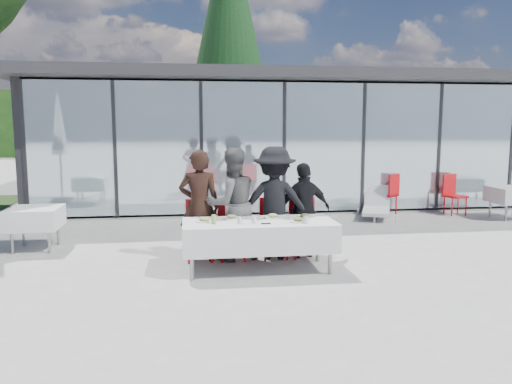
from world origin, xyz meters
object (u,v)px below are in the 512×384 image
Objects in this scene: dining_table at (259,235)px; spare_chair_a at (453,192)px; diner_d at (304,210)px; conifer_tree at (229,28)px; plate_a at (204,220)px; plate_extra at (298,220)px; plate_d at (305,216)px; diner_chair_c at (274,225)px; lounger at (376,206)px; diner_chair_a at (200,227)px; juice_bottle at (214,219)px; diner_chair_b at (232,226)px; folded_eyeglasses at (266,224)px; spare_table_right at (511,195)px; diner_c at (274,203)px; diner_chair_d at (303,224)px; diner_b at (232,204)px; spare_chair_b at (390,192)px; plate_c at (273,216)px; diner_a at (199,206)px; spare_table_left at (35,218)px; plate_b at (232,217)px.

spare_chair_a reaches higher than dining_table.
diner_d is 0.15× the size of conifer_tree.
plate_a and plate_extra have the same top height.
spare_chair_a reaches higher than plate_d.
diner_chair_c is 0.67× the size of lounger.
diner_chair_c is 0.09× the size of conifer_tree.
juice_bottle is (0.19, -0.86, 0.28)m from diner_chair_a.
folded_eyeglasses is (0.41, -0.98, 0.22)m from diner_chair_b.
spare_table_right is at bearing 22.92° from diner_chair_c.
diner_c reaches higher than spare_chair_a.
plate_d and plate_extra have the same top height.
dining_table is 5.18m from lounger.
diner_d is 1.71m from juice_bottle.
diner_c is at bearing -170.48° from diner_chair_d.
diner_chair_b is 0.09× the size of conifer_tree.
diner_b is at bearing 51.83° from plate_a.
dining_table is 1.14m from diner_chair_a.
juice_bottle is 7.83m from spare_table_right.
plate_a reaches higher than lounger.
spare_chair_a is (4.50, 3.28, 0.00)m from diner_chair_d.
spare_chair_a reaches higher than folded_eyeglasses.
diner_chair_d is 13.75m from conifer_tree.
lounger is (2.53, 3.17, -0.28)m from diner_chair_d.
plate_extra is (0.91, -0.79, -0.13)m from diner_b.
spare_chair_b is at bearing 40.32° from diner_chair_b.
conifer_tree reaches higher than spare_chair_a.
diner_d reaches higher than diner_chair_b.
spare_chair_b is (3.52, 3.66, -0.38)m from diner_c.
folded_eyeglasses is (-0.18, -0.46, -0.02)m from plate_c.
diner_d is at bearing -175.10° from diner_a.
diner_a is 1.64m from plate_extra.
diner_chair_b reaches higher than plate_a.
juice_bottle is (-0.68, -0.11, 0.28)m from dining_table.
diner_chair_d is 3.52× the size of plate_c.
diner_c is 0.95m from folded_eyeglasses.
spare_table_left is (-4.27, 1.90, -0.22)m from plate_extra.
plate_b is 0.45m from juice_bottle.
plate_a is 3.36m from spare_table_left.
spare_table_right is at bearing -145.05° from diner_c.
spare_chair_a is at bearing 144.13° from spare_table_right.
spare_table_right is 2.71m from spare_chair_b.
spare_chair_a is at bearing -165.11° from diner_b.
diner_chair_c is at bearing -171.18° from diner_a.
diner_b is 1.20m from plate_d.
diner_a is at bearing -142.30° from spare_chair_b.
spare_chair_a is (6.21, 3.28, 0.00)m from diner_chair_a.
diner_a is at bearing 158.59° from plate_c.
lounger is at bearing -154.54° from diner_b.
diner_chair_d is at bearing 0.00° from diner_chair_b.
diner_c is 0.17× the size of conifer_tree.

